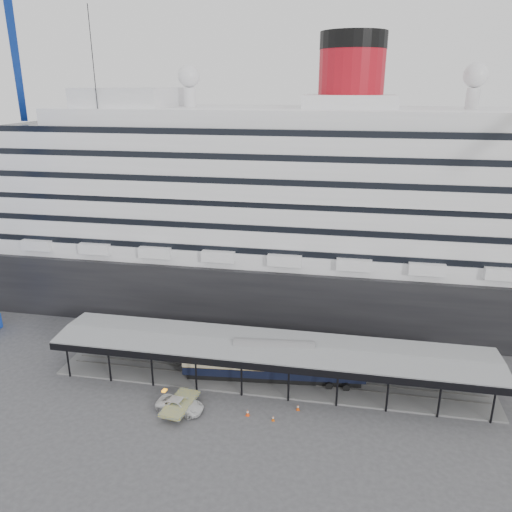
{
  "coord_description": "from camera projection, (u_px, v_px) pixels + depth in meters",
  "views": [
    {
      "loc": [
        8.53,
        -50.54,
        36.27
      ],
      "look_at": [
        -2.42,
        8.0,
        15.84
      ],
      "focal_mm": 35.0,
      "sensor_mm": 36.0,
      "label": 1
    }
  ],
  "objects": [
    {
      "name": "platform_canopy",
      "position": [
        270.0,
        364.0,
        64.13
      ],
      "size": [
        56.0,
        9.18,
        5.3
      ],
      "color": "slate",
      "rests_on": "ground"
    },
    {
      "name": "traffic_cone_right",
      "position": [
        298.0,
        407.0,
        58.66
      ],
      "size": [
        0.48,
        0.48,
        0.75
      ],
      "rotation": [
        0.0,
        0.0,
        0.31
      ],
      "color": "#D1470B",
      "rests_on": "ground"
    },
    {
      "name": "port_truck",
      "position": [
        180.0,
        405.0,
        58.4
      ],
      "size": [
        5.92,
        3.34,
        1.56
      ],
      "primitive_type": "imported",
      "rotation": [
        0.0,
        0.0,
        1.43
      ],
      "color": "silver",
      "rests_on": "ground"
    },
    {
      "name": "traffic_cone_mid",
      "position": [
        273.0,
        418.0,
        56.81
      ],
      "size": [
        0.42,
        0.42,
        0.66
      ],
      "rotation": [
        0.0,
        0.0,
        0.27
      ],
      "color": "#D1560B",
      "rests_on": "ground"
    },
    {
      "name": "traffic_cone_left",
      "position": [
        248.0,
        413.0,
        57.66
      ],
      "size": [
        0.52,
        0.52,
        0.81
      ],
      "rotation": [
        0.0,
        0.0,
        -0.3
      ],
      "color": "#F8460D",
      "rests_on": "ground"
    },
    {
      "name": "pullman_carriage",
      "position": [
        274.0,
        361.0,
        63.92
      ],
      "size": [
        23.49,
        5.14,
        22.89
      ],
      "rotation": [
        0.0,
        0.0,
        0.09
      ],
      "color": "black",
      "rests_on": "ground"
    },
    {
      "name": "ground",
      "position": [
        263.0,
        402.0,
        60.25
      ],
      "size": [
        200.0,
        200.0,
        0.0
      ],
      "primitive_type": "plane",
      "color": "#3D3D40",
      "rests_on": "ground"
    },
    {
      "name": "cruise_ship",
      "position": [
        297.0,
        197.0,
        84.04
      ],
      "size": [
        130.0,
        30.0,
        43.9
      ],
      "color": "black",
      "rests_on": "ground"
    }
  ]
}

